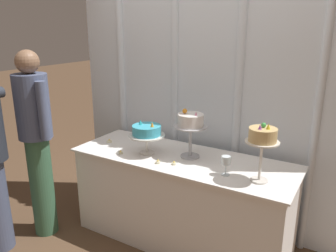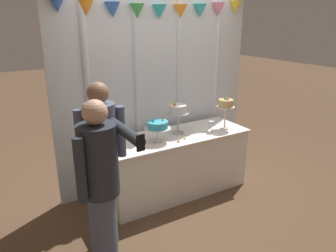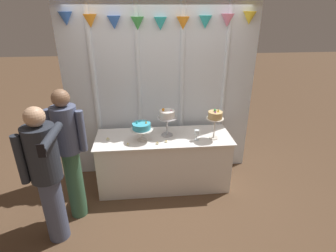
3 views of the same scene
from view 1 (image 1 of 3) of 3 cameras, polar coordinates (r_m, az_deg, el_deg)
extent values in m
plane|color=brown|center=(3.16, 1.27, -19.46)|extent=(24.00, 24.00, 0.00)
cube|color=silver|center=(3.09, 6.58, 7.13)|extent=(2.78, 0.04, 2.71)
cylinder|color=silver|center=(3.56, -7.81, 8.36)|extent=(0.08, 0.08, 2.71)
cylinder|color=silver|center=(3.21, 1.17, 7.60)|extent=(0.07, 0.07, 2.71)
cylinder|color=silver|center=(2.96, 11.86, 6.45)|extent=(0.08, 0.08, 2.71)
cylinder|color=silver|center=(2.82, 24.35, 4.82)|extent=(0.06, 0.06, 2.71)
cube|color=white|center=(3.02, 2.27, -12.47)|extent=(1.85, 0.64, 0.78)
cube|color=white|center=(2.85, 2.37, -5.44)|extent=(1.90, 0.69, 0.01)
cylinder|color=silver|center=(2.93, -3.57, -4.52)|extent=(0.13, 0.13, 0.01)
cylinder|color=silver|center=(2.90, -3.60, -3.06)|extent=(0.02, 0.02, 0.15)
cylinder|color=silver|center=(2.88, -3.63, -1.58)|extent=(0.31, 0.31, 0.01)
cylinder|color=#3DB2D1|center=(2.86, -3.65, -0.70)|extent=(0.25, 0.25, 0.08)
cone|color=orange|center=(2.80, -2.70, 0.26)|extent=(0.03, 0.03, 0.04)
cone|color=#2DB2B7|center=(2.87, -4.68, 0.64)|extent=(0.03, 0.03, 0.04)
cylinder|color=#B2B2B7|center=(2.85, 3.73, -5.12)|extent=(0.16, 0.16, 0.01)
cylinder|color=#B2B2B7|center=(2.81, 3.78, -2.64)|extent=(0.03, 0.03, 0.25)
cylinder|color=#B2B2B7|center=(2.77, 3.83, -0.10)|extent=(0.28, 0.28, 0.01)
cylinder|color=white|center=(2.75, 3.85, 1.01)|extent=(0.21, 0.21, 0.10)
cone|color=pink|center=(2.70, 4.76, 2.12)|extent=(0.02, 0.02, 0.03)
sphere|color=orange|center=(2.76, 2.84, 2.57)|extent=(0.04, 0.04, 0.04)
cylinder|color=silver|center=(2.51, 15.15, -8.86)|extent=(0.13, 0.13, 0.01)
cylinder|color=silver|center=(2.46, 15.41, -5.80)|extent=(0.02, 0.02, 0.28)
cylinder|color=silver|center=(2.41, 15.67, -2.62)|extent=(0.24, 0.24, 0.01)
cylinder|color=#DBB775|center=(2.39, 15.77, -1.44)|extent=(0.19, 0.19, 0.09)
cone|color=yellow|center=(2.35, 16.66, -0.04)|extent=(0.03, 0.03, 0.04)
sphere|color=green|center=(2.39, 15.91, 0.15)|extent=(0.03, 0.03, 0.03)
cone|color=purple|center=(2.34, 15.34, -0.12)|extent=(0.03, 0.03, 0.04)
cylinder|color=silver|center=(2.56, 9.69, -8.12)|extent=(0.06, 0.06, 0.00)
cylinder|color=silver|center=(2.54, 9.74, -7.22)|extent=(0.01, 0.01, 0.08)
cylinder|color=silver|center=(2.51, 9.82, -5.72)|extent=(0.07, 0.07, 0.06)
cylinder|color=beige|center=(3.24, -9.92, -2.59)|extent=(0.05, 0.05, 0.02)
sphere|color=#F9CC4C|center=(3.23, -9.93, -2.30)|extent=(0.01, 0.01, 0.01)
cylinder|color=beige|center=(2.94, -8.03, -4.54)|extent=(0.04, 0.04, 0.02)
sphere|color=#F9CC4C|center=(2.93, -8.04, -4.22)|extent=(0.01, 0.01, 0.01)
cylinder|color=beige|center=(2.72, -1.71, -6.18)|extent=(0.04, 0.04, 0.02)
sphere|color=#F9CC4C|center=(2.71, -1.72, -5.82)|extent=(0.01, 0.01, 0.01)
cylinder|color=beige|center=(2.69, 1.02, -6.42)|extent=(0.04, 0.04, 0.01)
sphere|color=#F9CC4C|center=(2.69, 1.02, -6.09)|extent=(0.01, 0.01, 0.01)
cylinder|color=#3D6B4C|center=(3.30, -20.57, -9.51)|extent=(0.25, 0.25, 0.93)
cylinder|color=#4C5675|center=(3.06, -21.98, 3.08)|extent=(0.34, 0.34, 0.55)
sphere|color=#846047|center=(3.00, -22.76, 10.02)|extent=(0.20, 0.20, 0.20)
cylinder|color=#4C5675|center=(3.23, -23.36, 3.46)|extent=(0.08, 0.08, 0.49)
cylinder|color=#4C5675|center=(2.90, -20.41, 2.39)|extent=(0.08, 0.08, 0.49)
camera|label=2|loc=(3.42, -76.93, 9.96)|focal=34.56mm
camera|label=3|loc=(1.94, -99.31, 16.47)|focal=28.65mm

